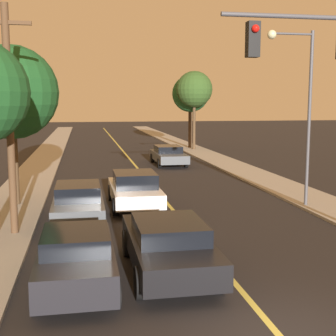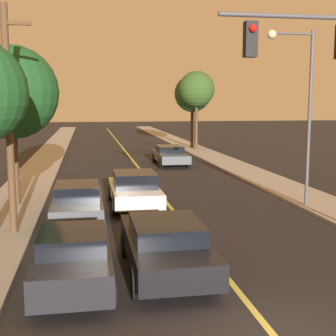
# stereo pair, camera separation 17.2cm
# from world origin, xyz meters

# --- Properties ---
(road_surface) EXTENTS (10.54, 80.00, 0.01)m
(road_surface) POSITION_xyz_m (0.00, 36.00, 0.01)
(road_surface) COLOR black
(road_surface) RESTS_ON ground
(sidewalk_left) EXTENTS (2.50, 80.00, 0.12)m
(sidewalk_left) POSITION_xyz_m (-6.52, 36.00, 0.06)
(sidewalk_left) COLOR #9E998E
(sidewalk_left) RESTS_ON ground
(sidewalk_right) EXTENTS (2.50, 80.00, 0.12)m
(sidewalk_right) POSITION_xyz_m (6.52, 36.00, 0.06)
(sidewalk_right) COLOR #9E998E
(sidewalk_right) RESTS_ON ground
(car_near_lane_front) EXTENTS (2.06, 4.90, 1.44)m
(car_near_lane_front) POSITION_xyz_m (-1.48, 3.91, 0.78)
(car_near_lane_front) COLOR black
(car_near_lane_front) RESTS_ON ground
(car_near_lane_second) EXTENTS (2.06, 4.77, 1.51)m
(car_near_lane_second) POSITION_xyz_m (-1.48, 11.79, 0.78)
(car_near_lane_second) COLOR white
(car_near_lane_second) RESTS_ON ground
(car_outer_lane_front) EXTENTS (1.87, 4.25, 1.44)m
(car_outer_lane_front) POSITION_xyz_m (-3.79, 3.34, 0.75)
(car_outer_lane_front) COLOR black
(car_outer_lane_front) RESTS_ON ground
(car_outer_lane_second) EXTENTS (1.89, 4.60, 1.50)m
(car_outer_lane_second) POSITION_xyz_m (-3.79, 9.40, 0.78)
(car_outer_lane_second) COLOR #474C51
(car_outer_lane_second) RESTS_ON ground
(car_far_oncoming) EXTENTS (2.08, 5.13, 1.34)m
(car_far_oncoming) POSITION_xyz_m (2.37, 24.81, 0.71)
(car_far_oncoming) COLOR #474C51
(car_far_oncoming) RESTS_ON ground
(streetlamp_right) EXTENTS (1.99, 0.36, 7.13)m
(streetlamp_right) POSITION_xyz_m (5.15, 10.41, 4.71)
(streetlamp_right) COLOR #47474C
(streetlamp_right) RESTS_ON ground
(utility_pole_left) EXTENTS (1.60, 0.24, 7.34)m
(utility_pole_left) POSITION_xyz_m (-5.87, 8.16, 3.95)
(utility_pole_left) COLOR #513823
(utility_pole_left) RESTS_ON ground
(tree_left_far) EXTENTS (3.87, 3.87, 6.62)m
(tree_left_far) POSITION_xyz_m (-6.42, 12.71, 4.79)
(tree_left_far) COLOR #4C3823
(tree_left_far) RESTS_ON ground
(tree_right_near) EXTENTS (3.47, 3.47, 6.82)m
(tree_right_near) POSITION_xyz_m (6.53, 35.91, 5.17)
(tree_right_near) COLOR #3D2B1C
(tree_right_near) RESTS_ON ground
(tree_right_far) EXTENTS (3.28, 3.28, 7.09)m
(tree_right_far) POSITION_xyz_m (6.50, 34.26, 5.54)
(tree_right_far) COLOR #4C3823
(tree_right_far) RESTS_ON ground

